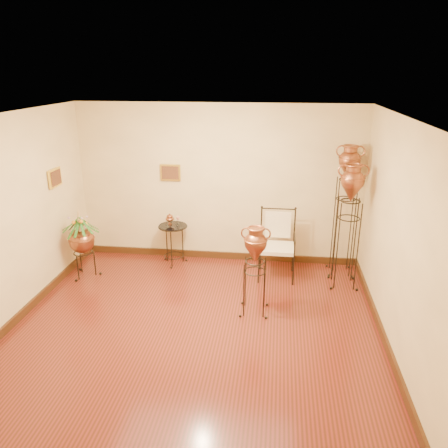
# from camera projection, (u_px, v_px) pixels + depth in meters

# --- Properties ---
(ground) EXTENTS (5.00, 5.00, 0.00)m
(ground) POSITION_uv_depth(u_px,v_px,m) (193.00, 333.00, 5.81)
(ground) COLOR maroon
(ground) RESTS_ON ground
(room_shell) EXTENTS (5.02, 5.02, 2.81)m
(room_shell) POSITION_uv_depth(u_px,v_px,m) (189.00, 209.00, 5.23)
(room_shell) COLOR beige
(room_shell) RESTS_ON ground
(amphora_tall) EXTENTS (0.52, 0.52, 2.22)m
(amphora_tall) POSITION_uv_depth(u_px,v_px,m) (345.00, 210.00, 7.18)
(amphora_tall) COLOR black
(amphora_tall) RESTS_ON ground
(amphora_mid) EXTENTS (0.56, 0.56, 2.02)m
(amphora_mid) POSITION_uv_depth(u_px,v_px,m) (348.00, 226.00, 6.79)
(amphora_mid) COLOR black
(amphora_mid) RESTS_ON ground
(amphora_short) EXTENTS (0.49, 0.49, 1.32)m
(amphora_short) POSITION_uv_depth(u_px,v_px,m) (255.00, 270.00, 6.12)
(amphora_short) COLOR black
(amphora_short) RESTS_ON ground
(planter_urn) EXTENTS (0.78, 0.78, 1.23)m
(planter_urn) POSITION_uv_depth(u_px,v_px,m) (81.00, 238.00, 7.21)
(planter_urn) COLOR black
(planter_urn) RESTS_ON ground
(armchair) EXTENTS (0.65, 0.60, 1.15)m
(armchair) POSITION_uv_depth(u_px,v_px,m) (277.00, 245.00, 7.20)
(armchair) COLOR black
(armchair) RESTS_ON ground
(side_table) EXTENTS (0.56, 0.56, 0.92)m
(side_table) POSITION_uv_depth(u_px,v_px,m) (173.00, 244.00, 7.78)
(side_table) COLOR black
(side_table) RESTS_ON ground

